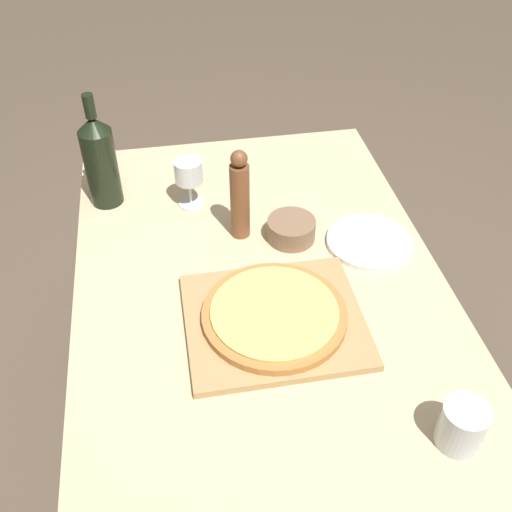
# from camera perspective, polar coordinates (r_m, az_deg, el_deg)

# --- Properties ---
(ground_plane) EXTENTS (12.00, 12.00, 0.00)m
(ground_plane) POSITION_cam_1_polar(r_m,az_deg,el_deg) (1.98, 0.35, -17.69)
(ground_plane) COLOR brown
(dining_table) EXTENTS (0.87, 1.30, 0.72)m
(dining_table) POSITION_cam_1_polar(r_m,az_deg,el_deg) (1.48, 0.45, -5.23)
(dining_table) COLOR #CCB78E
(dining_table) RESTS_ON ground_plane
(cutting_board) EXTENTS (0.39, 0.34, 0.02)m
(cutting_board) POSITION_cam_1_polar(r_m,az_deg,el_deg) (1.31, 1.74, -6.15)
(cutting_board) COLOR tan
(cutting_board) RESTS_ON dining_table
(pizza) EXTENTS (0.32, 0.32, 0.02)m
(pizza) POSITION_cam_1_polar(r_m,az_deg,el_deg) (1.30, 1.76, -5.54)
(pizza) COLOR #BC7A3D
(pizza) RESTS_ON cutting_board
(wine_bottle) EXTENTS (0.09, 0.09, 0.32)m
(wine_bottle) POSITION_cam_1_polar(r_m,az_deg,el_deg) (1.64, -14.63, 8.84)
(wine_bottle) COLOR black
(wine_bottle) RESTS_ON dining_table
(pepper_mill) EXTENTS (0.05, 0.05, 0.25)m
(pepper_mill) POSITION_cam_1_polar(r_m,az_deg,el_deg) (1.47, -1.55, 5.70)
(pepper_mill) COLOR brown
(pepper_mill) RESTS_ON dining_table
(wine_glass) EXTENTS (0.07, 0.07, 0.14)m
(wine_glass) POSITION_cam_1_polar(r_m,az_deg,el_deg) (1.60, -6.45, 7.81)
(wine_glass) COLOR silver
(wine_glass) RESTS_ON dining_table
(small_bowl) EXTENTS (0.12, 0.12, 0.05)m
(small_bowl) POSITION_cam_1_polar(r_m,az_deg,el_deg) (1.52, 3.37, 2.54)
(small_bowl) COLOR #84664C
(small_bowl) RESTS_ON dining_table
(drinking_tumbler) EXTENTS (0.08, 0.08, 0.09)m
(drinking_tumbler) POSITION_cam_1_polar(r_m,az_deg,el_deg) (1.17, 19.01, -15.02)
(drinking_tumbler) COLOR silver
(drinking_tumbler) RESTS_ON dining_table
(dinner_plate) EXTENTS (0.22, 0.22, 0.01)m
(dinner_plate) POSITION_cam_1_polar(r_m,az_deg,el_deg) (1.54, 10.75, 1.34)
(dinner_plate) COLOR white
(dinner_plate) RESTS_ON dining_table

